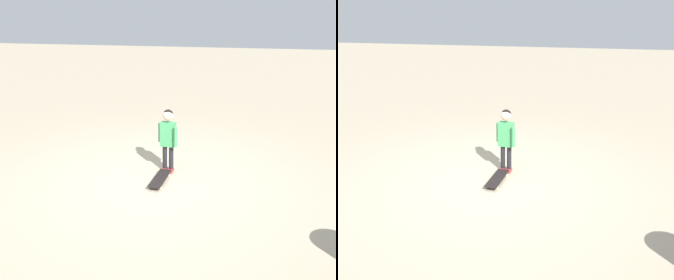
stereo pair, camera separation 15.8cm
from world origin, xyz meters
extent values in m
plane|color=tan|center=(0.00, 0.00, 0.00)|extent=(50.00, 50.00, 0.00)
cylinder|color=black|center=(-0.46, 0.19, 0.24)|extent=(0.08, 0.08, 0.42)
cube|color=#B73333|center=(-0.43, 0.19, 0.03)|extent=(0.15, 0.09, 0.05)
cylinder|color=black|center=(-0.47, 0.08, 0.24)|extent=(0.08, 0.08, 0.42)
cube|color=#B73333|center=(-0.44, 0.08, 0.03)|extent=(0.15, 0.09, 0.05)
cube|color=#3F9959|center=(-0.47, 0.14, 0.65)|extent=(0.15, 0.25, 0.40)
cylinder|color=#3F9959|center=(-0.36, 0.29, 0.65)|extent=(0.06, 0.06, 0.32)
cylinder|color=#3F9959|center=(-0.53, -0.02, 0.65)|extent=(0.06, 0.06, 0.32)
sphere|color=beige|center=(-0.47, 0.14, 0.96)|extent=(0.17, 0.17, 0.17)
sphere|color=black|center=(-0.48, 0.14, 0.98)|extent=(0.16, 0.16, 0.16)
cube|color=black|center=(-0.02, 0.12, 0.07)|extent=(0.69, 0.21, 0.02)
cube|color=#B7B7BC|center=(0.22, 0.11, 0.05)|extent=(0.03, 0.11, 0.02)
cube|color=#B7B7BC|center=(-0.25, 0.12, 0.05)|extent=(0.03, 0.11, 0.02)
cylinder|color=beige|center=(0.23, 0.19, 0.03)|extent=(0.06, 0.03, 0.06)
cylinder|color=beige|center=(0.22, 0.04, 0.03)|extent=(0.06, 0.03, 0.06)
cylinder|color=beige|center=(-0.25, 0.20, 0.03)|extent=(0.06, 0.03, 0.06)
cylinder|color=beige|center=(-0.26, 0.05, 0.03)|extent=(0.06, 0.03, 0.06)
camera|label=1|loc=(4.92, 1.46, 2.48)|focal=38.43mm
camera|label=2|loc=(4.88, 1.61, 2.48)|focal=38.43mm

